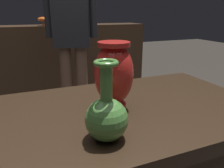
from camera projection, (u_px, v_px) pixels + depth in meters
back_display_shelf at (47, 65)px, 2.85m from camera, size 2.60×0.40×0.99m
vase_centerpiece at (114, 74)px, 0.78m from camera, size 0.14×0.14×0.25m
vase_tall_behind at (107, 116)px, 0.61m from camera, size 0.12×0.12×0.23m
shelf_vase_right at (83, 18)px, 2.89m from camera, size 0.12×0.12×0.11m
shelf_vase_center at (43, 19)px, 2.60m from camera, size 0.13×0.13×0.10m
visitor_center_back at (72, 28)px, 2.00m from camera, size 0.45×0.28×1.70m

